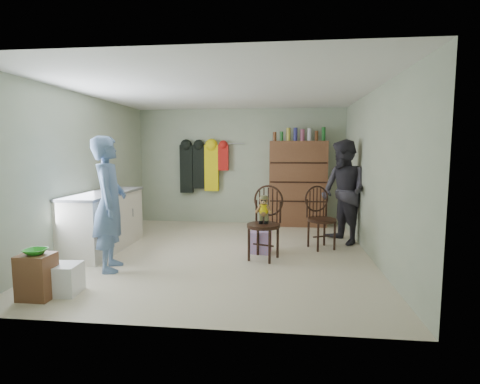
# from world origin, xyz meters

# --- Properties ---
(ground_plane) EXTENTS (5.00, 5.00, 0.00)m
(ground_plane) POSITION_xyz_m (0.00, 0.00, 0.00)
(ground_plane) COLOR beige
(ground_plane) RESTS_ON ground
(room_walls) EXTENTS (5.00, 5.00, 5.00)m
(room_walls) POSITION_xyz_m (0.00, 0.53, 1.58)
(room_walls) COLOR #A9B396
(room_walls) RESTS_ON ground
(counter) EXTENTS (0.64, 1.86, 0.94)m
(counter) POSITION_xyz_m (-1.95, 0.00, 0.47)
(counter) COLOR silver
(counter) RESTS_ON ground
(stool) EXTENTS (0.35, 0.30, 0.50)m
(stool) POSITION_xyz_m (-1.73, -2.00, 0.25)
(stool) COLOR brown
(stool) RESTS_ON ground
(bowl) EXTENTS (0.23, 0.23, 0.06)m
(bowl) POSITION_xyz_m (-1.73, -2.00, 0.52)
(bowl) COLOR green
(bowl) RESTS_ON stool
(plastic_tub) EXTENTS (0.38, 0.37, 0.34)m
(plastic_tub) POSITION_xyz_m (-1.53, -1.84, 0.17)
(plastic_tub) COLOR white
(plastic_tub) RESTS_ON ground
(chair_front) EXTENTS (0.62, 0.62, 1.09)m
(chair_front) POSITION_xyz_m (0.67, -0.21, 0.63)
(chair_front) COLOR black
(chair_front) RESTS_ON ground
(chair_far) EXTENTS (0.61, 0.61, 1.03)m
(chair_far) POSITION_xyz_m (1.54, 0.51, 0.55)
(chair_far) COLOR black
(chair_far) RESTS_ON ground
(striped_bag) EXTENTS (0.36, 0.30, 0.34)m
(striped_bag) POSITION_xyz_m (0.58, 0.08, 0.17)
(striped_bag) COLOR pink
(striped_bag) RESTS_ON ground
(person_left) EXTENTS (0.60, 0.75, 1.80)m
(person_left) POSITION_xyz_m (-1.38, -0.95, 0.90)
(person_left) COLOR #56729E
(person_left) RESTS_ON ground
(person_right) EXTENTS (0.98, 1.08, 1.80)m
(person_right) POSITION_xyz_m (1.97, 0.87, 0.90)
(person_right) COLOR #2D2B33
(person_right) RESTS_ON ground
(dresser) EXTENTS (1.20, 0.39, 2.08)m
(dresser) POSITION_xyz_m (1.25, 2.30, 0.92)
(dresser) COLOR brown
(dresser) RESTS_ON ground
(coat_rack) EXTENTS (1.42, 0.12, 1.09)m
(coat_rack) POSITION_xyz_m (-0.83, 2.38, 1.25)
(coat_rack) COLOR #99999E
(coat_rack) RESTS_ON ground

